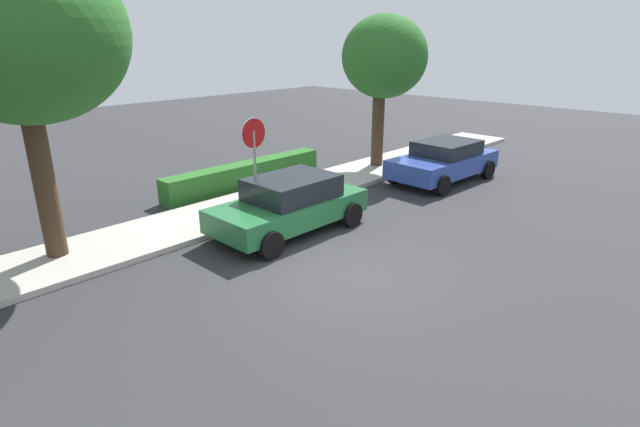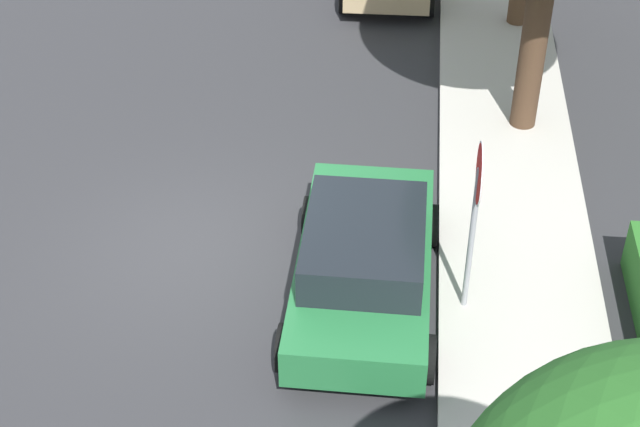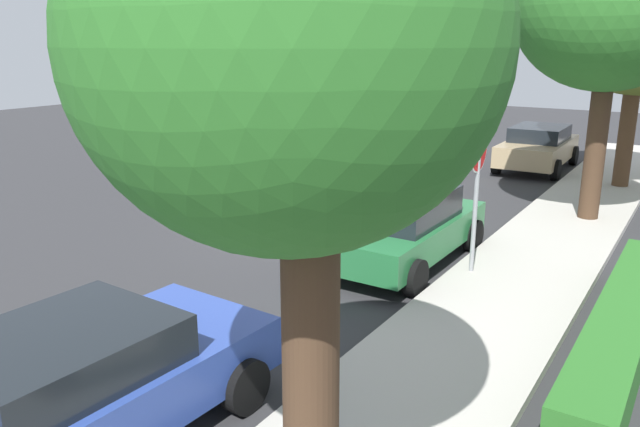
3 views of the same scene
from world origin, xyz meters
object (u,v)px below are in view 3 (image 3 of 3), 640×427
at_px(stop_sign, 478,173).
at_px(parked_car_green, 402,225).
at_px(street_tree_mid_block, 610,9).
at_px(parked_car_blue, 78,385).
at_px(street_tree_far, 289,55).
at_px(parked_car_tan, 538,147).

height_order(stop_sign, parked_car_green, stop_sign).
distance_m(parked_car_green, street_tree_mid_block, 6.61).
bearing_deg(parked_car_blue, street_tree_far, 93.31).
height_order(parked_car_green, street_tree_mid_block, street_tree_mid_block).
distance_m(parked_car_green, parked_car_tan, 10.64).
distance_m(street_tree_mid_block, street_tree_far, 11.41).
height_order(stop_sign, street_tree_mid_block, street_tree_mid_block).
xyz_separation_m(stop_sign, parked_car_tan, (-10.71, -1.52, -1.17)).
bearing_deg(street_tree_far, parked_car_green, -161.91).
distance_m(parked_car_blue, street_tree_mid_block, 12.53).
relative_size(stop_sign, parked_car_blue, 0.64).
relative_size(parked_car_blue, parked_car_tan, 0.99).
bearing_deg(street_tree_far, parked_car_tan, -172.37).
bearing_deg(parked_car_green, stop_sign, 87.06).
bearing_deg(parked_car_tan, stop_sign, 8.10).
bearing_deg(parked_car_blue, parked_car_green, 176.96).
bearing_deg(street_tree_far, stop_sign, -173.13).
bearing_deg(parked_car_green, parked_car_tan, -179.33).
height_order(parked_car_blue, street_tree_far, street_tree_far).
distance_m(stop_sign, parked_car_green, 1.83).
xyz_separation_m(stop_sign, parked_car_green, (-0.07, -1.40, -1.17)).
bearing_deg(parked_car_green, parked_car_blue, -3.04).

